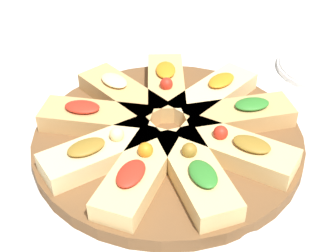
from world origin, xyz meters
name	(u,v)px	position (x,y,z in m)	size (l,w,h in m)	color
ground_plane	(168,144)	(0.00, 0.00, 0.00)	(3.00, 3.00, 0.00)	silver
serving_board	(168,139)	(0.00, 0.00, 0.01)	(0.41, 0.41, 0.02)	brown
focaccia_slice_0	(239,115)	(-0.09, 0.07, 0.04)	(0.17, 0.16, 0.04)	tan
focaccia_slice_1	(213,94)	(-0.11, 0.01, 0.04)	(0.18, 0.08, 0.04)	#E5C689
focaccia_slice_2	(166,85)	(-0.09, -0.07, 0.04)	(0.17, 0.15, 0.05)	tan
focaccia_slice_3	(122,95)	(-0.02, -0.11, 0.04)	(0.09, 0.18, 0.04)	tan
focaccia_slice_4	(96,118)	(0.05, -0.10, 0.04)	(0.13, 0.18, 0.04)	tan
focaccia_slice_5	(101,151)	(0.10, -0.04, 0.04)	(0.18, 0.12, 0.05)	#E5C689
focaccia_slice_6	(138,173)	(0.11, 0.03, 0.04)	(0.18, 0.10, 0.05)	#DBB775
focaccia_slice_7	(196,173)	(0.06, 0.09, 0.04)	(0.15, 0.18, 0.05)	#DBB775
focaccia_slice_8	(237,149)	(-0.01, 0.11, 0.04)	(0.08, 0.18, 0.05)	#DBB775
plate_left	(324,67)	(-0.36, 0.11, 0.01)	(0.18, 0.18, 0.02)	white
napkin_stack	(61,53)	(-0.10, -0.34, 0.00)	(0.15, 0.12, 0.01)	white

